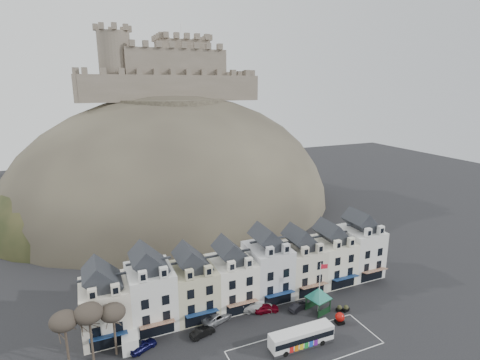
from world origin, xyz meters
name	(u,v)px	position (x,y,z in m)	size (l,w,h in m)	color
ground	(298,357)	(0.00, 0.00, 0.00)	(300.00, 300.00, 0.00)	black
coach_bay_markings	(306,347)	(2.00, 1.25, 0.00)	(22.00, 7.50, 0.01)	silver
townhouse_terrace	(251,271)	(0.15, 15.97, 5.30)	(54.40, 9.35, 11.80)	silver
castle_hill	(180,208)	(1.25, 68.95, 0.11)	(100.00, 76.00, 68.00)	#342F28
castle	(166,71)	(0.51, 75.93, 40.19)	(50.20, 22.20, 22.00)	#685D4F
tree_left_far	(64,322)	(-29.00, 10.50, 6.90)	(3.61, 3.61, 8.24)	#322B20
tree_left_mid	(89,314)	(-26.00, 10.50, 7.24)	(3.78, 3.78, 8.64)	#322B20
tree_left_near	(113,313)	(-23.00, 10.50, 6.55)	(3.43, 3.43, 7.84)	#322B20
bus	(301,337)	(1.53, 1.73, 1.52)	(9.75, 2.42, 2.74)	#262628
bus_shelter	(319,293)	(8.75, 7.97, 3.31)	(6.54, 6.54, 4.27)	black
red_buoy	(340,318)	(10.00, 3.87, 0.93)	(1.47, 1.47, 1.82)	black
flagpole	(320,284)	(8.83, 7.83, 5.02)	(1.24, 0.39, 8.79)	silver
white_van	(130,337)	(-20.96, 11.81, 1.18)	(2.68, 5.32, 2.35)	white
planter_west	(339,308)	(12.00, 6.48, 0.53)	(1.14, 0.77, 1.10)	black
planter_east	(346,308)	(13.00, 6.04, 0.54)	(1.19, 0.78, 1.12)	black
car_navy	(143,346)	(-19.46, 9.96, 0.68)	(1.62, 4.02, 1.37)	#0B0B38
car_black	(202,332)	(-10.80, 9.50, 0.64)	(1.35, 3.88, 1.28)	black
car_silver	(217,317)	(-7.54, 12.00, 0.71)	(2.36, 5.05, 1.43)	#929398
car_white	(258,307)	(-0.40, 12.00, 0.79)	(2.21, 5.44, 1.58)	white
car_maroon	(266,308)	(0.80, 11.13, 0.69)	(1.64, 4.08, 1.39)	#660514
car_charcoal	(299,307)	(6.00, 9.50, 0.61)	(1.30, 3.71, 1.22)	black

